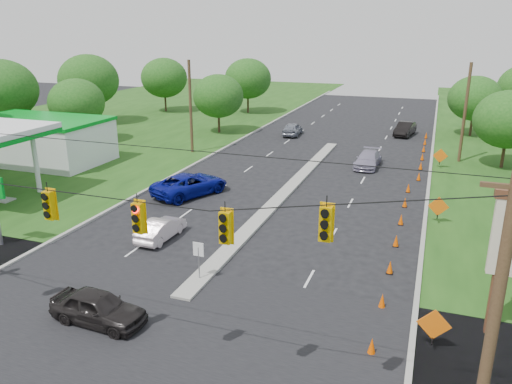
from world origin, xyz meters
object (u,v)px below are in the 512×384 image
at_px(black_sedan, 98,308).
at_px(white_sedan, 161,229).
at_px(blue_pickup, 190,184).
at_px(gas_station, 28,138).

distance_m(black_sedan, white_sedan, 8.91).
bearing_deg(blue_pickup, white_sedan, 129.11).
height_order(black_sedan, white_sedan, black_sedan).
bearing_deg(black_sedan, gas_station, 51.32).
distance_m(white_sedan, blue_pickup, 8.19).
distance_m(black_sedan, blue_pickup, 17.09).
bearing_deg(blue_pickup, gas_station, 16.10).
bearing_deg(black_sedan, white_sedan, 16.35).
relative_size(gas_station, white_sedan, 5.17).
height_order(gas_station, blue_pickup, gas_station).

